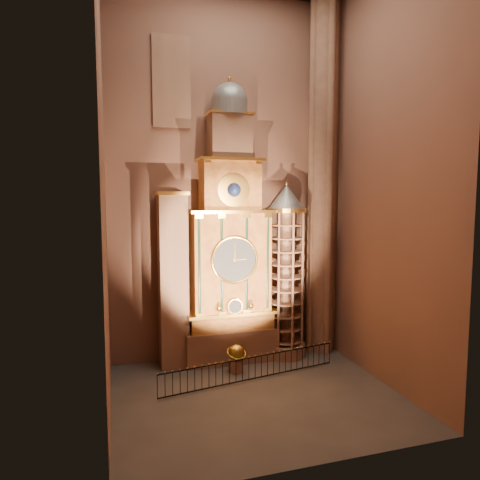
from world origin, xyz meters
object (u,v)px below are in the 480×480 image
object	(u,v)px
portrait_tower	(173,280)
stair_turret	(286,272)
astronomical_clock	(230,251)
iron_railing	(252,368)
celestial_globe	(236,356)

from	to	relation	value
portrait_tower	stair_turret	distance (m)	6.91
astronomical_clock	stair_turret	bearing A→B (deg)	-4.30
iron_railing	stair_turret	bearing A→B (deg)	43.50
portrait_tower	astronomical_clock	bearing A→B (deg)	-0.29
astronomical_clock	portrait_tower	distance (m)	3.73
portrait_tower	iron_railing	size ratio (longest dim) A/B	0.99
portrait_tower	iron_railing	bearing A→B (deg)	-41.47
astronomical_clock	portrait_tower	xyz separation A→B (m)	(-3.40, 0.02, -1.53)
stair_turret	iron_railing	world-z (taller)	stair_turret
astronomical_clock	stair_turret	distance (m)	3.78
astronomical_clock	portrait_tower	size ratio (longest dim) A/B	1.64
portrait_tower	stair_turret	xyz separation A→B (m)	(6.90, -0.28, 0.12)
portrait_tower	celestial_globe	xyz separation A→B (m)	(3.23, -1.96, -4.20)
portrait_tower	stair_turret	bearing A→B (deg)	-2.33
celestial_globe	iron_railing	distance (m)	1.45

